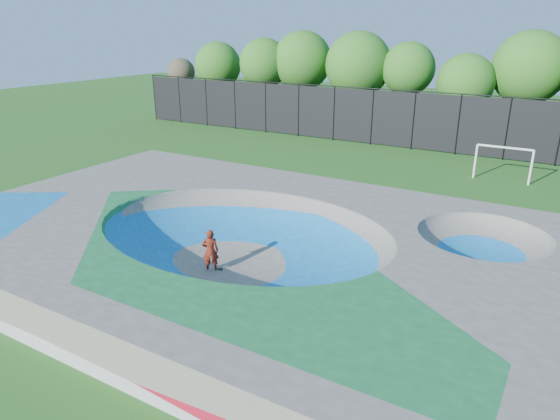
{
  "coord_description": "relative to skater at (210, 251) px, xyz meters",
  "views": [
    {
      "loc": [
        9.34,
        -13.38,
        8.04
      ],
      "look_at": [
        -0.19,
        3.0,
        1.1
      ],
      "focal_mm": 32.0,
      "sensor_mm": 36.0,
      "label": 1
    }
  ],
  "objects": [
    {
      "name": "ground",
      "position": [
        0.64,
        1.02,
        -0.78
      ],
      "size": [
        120.0,
        120.0,
        0.0
      ],
      "primitive_type": "plane",
      "color": "#1F5317",
      "rests_on": "ground"
    },
    {
      "name": "skater",
      "position": [
        0.0,
        0.0,
        0.0
      ],
      "size": [
        0.68,
        0.64,
        1.56
      ],
      "primitive_type": "imported",
      "rotation": [
        0.0,
        0.0,
        3.79
      ],
      "color": "#B92B0E",
      "rests_on": "ground"
    },
    {
      "name": "fence",
      "position": [
        0.64,
        22.02,
        1.31
      ],
      "size": [
        48.09,
        0.09,
        4.04
      ],
      "color": "black",
      "rests_on": "ground"
    },
    {
      "name": "soccer_goal",
      "position": [
        7.19,
        16.84,
        0.58
      ],
      "size": [
        2.98,
        0.12,
        1.97
      ],
      "color": "white",
      "rests_on": "ground"
    },
    {
      "name": "skateboard",
      "position": [
        0.0,
        0.0,
        -0.76
      ],
      "size": [
        0.75,
        0.65,
        0.05
      ],
      "primitive_type": "cube",
      "rotation": [
        0.0,
        0.0,
        0.65
      ],
      "color": "black",
      "rests_on": "ground"
    },
    {
      "name": "treeline",
      "position": [
        5.33,
        26.98,
        4.23
      ],
      "size": [
        51.97,
        6.91,
        8.17
      ],
      "color": "#473723",
      "rests_on": "ground"
    },
    {
      "name": "skate_deck",
      "position": [
        0.64,
        1.02,
        -0.03
      ],
      "size": [
        22.0,
        14.0,
        1.5
      ],
      "primitive_type": "cube",
      "color": "gray",
      "rests_on": "ground"
    }
  ]
}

